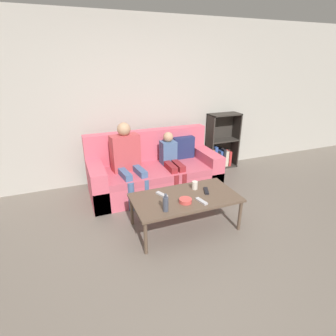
{
  "coord_description": "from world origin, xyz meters",
  "views": [
    {
      "loc": [
        -1.14,
        -1.89,
        1.95
      ],
      "look_at": [
        0.05,
        1.15,
        0.59
      ],
      "focal_mm": 28.0,
      "sensor_mm": 36.0,
      "label": 1
    }
  ],
  "objects_px": {
    "couch": "(154,172)",
    "bottle": "(166,204)",
    "coffee_table": "(185,199)",
    "bookshelf": "(220,147)",
    "person_child": "(171,160)",
    "cup_near": "(195,185)",
    "tv_remote_1": "(201,201)",
    "tv_remote_0": "(162,195)",
    "person_adult": "(127,156)",
    "snack_bowl": "(185,201)",
    "tv_remote_2": "(206,191)"
  },
  "relations": [
    {
      "from": "couch",
      "to": "bottle",
      "type": "distance_m",
      "value": 1.39
    },
    {
      "from": "coffee_table",
      "to": "bookshelf",
      "type": "bearing_deg",
      "value": 47.17
    },
    {
      "from": "bookshelf",
      "to": "person_child",
      "type": "xyz_separation_m",
      "value": [
        -1.26,
        -0.61,
        0.13
      ]
    },
    {
      "from": "bookshelf",
      "to": "cup_near",
      "type": "xyz_separation_m",
      "value": [
        -1.28,
        -1.45,
        0.08
      ]
    },
    {
      "from": "tv_remote_1",
      "to": "couch",
      "type": "bearing_deg",
      "value": 83.67
    },
    {
      "from": "person_child",
      "to": "bottle",
      "type": "xyz_separation_m",
      "value": [
        -0.56,
        -1.2,
        -0.01
      ]
    },
    {
      "from": "coffee_table",
      "to": "tv_remote_0",
      "type": "height_order",
      "value": "tv_remote_0"
    },
    {
      "from": "couch",
      "to": "tv_remote_1",
      "type": "xyz_separation_m",
      "value": [
        0.14,
        -1.31,
        0.14
      ]
    },
    {
      "from": "person_adult",
      "to": "person_child",
      "type": "height_order",
      "value": "person_adult"
    },
    {
      "from": "person_adult",
      "to": "snack_bowl",
      "type": "xyz_separation_m",
      "value": [
        0.39,
        -1.16,
        -0.2
      ]
    },
    {
      "from": "cup_near",
      "to": "person_child",
      "type": "bearing_deg",
      "value": 88.36
    },
    {
      "from": "person_child",
      "to": "bookshelf",
      "type": "bearing_deg",
      "value": 25.63
    },
    {
      "from": "coffee_table",
      "to": "person_child",
      "type": "xyz_separation_m",
      "value": [
        0.22,
        0.98,
        0.13
      ]
    },
    {
      "from": "couch",
      "to": "snack_bowl",
      "type": "relative_size",
      "value": 13.44
    },
    {
      "from": "tv_remote_2",
      "to": "bottle",
      "type": "relative_size",
      "value": 0.85
    },
    {
      "from": "snack_bowl",
      "to": "tv_remote_0",
      "type": "bearing_deg",
      "value": 127.08
    },
    {
      "from": "person_adult",
      "to": "tv_remote_1",
      "type": "distance_m",
      "value": 1.37
    },
    {
      "from": "cup_near",
      "to": "bottle",
      "type": "xyz_separation_m",
      "value": [
        -0.53,
        -0.35,
        0.04
      ]
    },
    {
      "from": "coffee_table",
      "to": "person_child",
      "type": "distance_m",
      "value": 1.02
    },
    {
      "from": "snack_bowl",
      "to": "coffee_table",
      "type": "bearing_deg",
      "value": 65.21
    },
    {
      "from": "tv_remote_2",
      "to": "bottle",
      "type": "bearing_deg",
      "value": -137.5
    },
    {
      "from": "couch",
      "to": "bookshelf",
      "type": "bearing_deg",
      "value": 17.43
    },
    {
      "from": "person_adult",
      "to": "bottle",
      "type": "height_order",
      "value": "person_adult"
    },
    {
      "from": "bookshelf",
      "to": "couch",
      "type": "bearing_deg",
      "value": -162.57
    },
    {
      "from": "snack_bowl",
      "to": "couch",
      "type": "bearing_deg",
      "value": 88.21
    },
    {
      "from": "person_adult",
      "to": "cup_near",
      "type": "bearing_deg",
      "value": -61.48
    },
    {
      "from": "cup_near",
      "to": "tv_remote_2",
      "type": "relative_size",
      "value": 0.59
    },
    {
      "from": "person_child",
      "to": "tv_remote_1",
      "type": "xyz_separation_m",
      "value": [
        -0.1,
        -1.17,
        -0.08
      ]
    },
    {
      "from": "couch",
      "to": "bookshelf",
      "type": "distance_m",
      "value": 1.57
    },
    {
      "from": "tv_remote_0",
      "to": "tv_remote_2",
      "type": "relative_size",
      "value": 1.0
    },
    {
      "from": "couch",
      "to": "person_child",
      "type": "bearing_deg",
      "value": -30.31
    },
    {
      "from": "couch",
      "to": "person_adult",
      "type": "distance_m",
      "value": 0.57
    },
    {
      "from": "couch",
      "to": "snack_bowl",
      "type": "bearing_deg",
      "value": -91.79
    },
    {
      "from": "cup_near",
      "to": "tv_remote_1",
      "type": "relative_size",
      "value": 0.59
    },
    {
      "from": "bookshelf",
      "to": "tv_remote_0",
      "type": "distance_m",
      "value": 2.26
    },
    {
      "from": "person_adult",
      "to": "tv_remote_0",
      "type": "bearing_deg",
      "value": -84.91
    },
    {
      "from": "coffee_table",
      "to": "bottle",
      "type": "relative_size",
      "value": 6.17
    },
    {
      "from": "person_child",
      "to": "bottle",
      "type": "height_order",
      "value": "person_child"
    },
    {
      "from": "bookshelf",
      "to": "tv_remote_0",
      "type": "bearing_deg",
      "value": -139.87
    },
    {
      "from": "person_adult",
      "to": "bottle",
      "type": "xyz_separation_m",
      "value": [
        0.12,
        -1.25,
        -0.13
      ]
    },
    {
      "from": "bookshelf",
      "to": "cup_near",
      "type": "distance_m",
      "value": 1.94
    },
    {
      "from": "couch",
      "to": "tv_remote_2",
      "type": "height_order",
      "value": "couch"
    },
    {
      "from": "person_child",
      "to": "tv_remote_1",
      "type": "relative_size",
      "value": 5.25
    },
    {
      "from": "tv_remote_0",
      "to": "bottle",
      "type": "bearing_deg",
      "value": -126.71
    },
    {
      "from": "tv_remote_2",
      "to": "cup_near",
      "type": "bearing_deg",
      "value": 152.89
    },
    {
      "from": "person_child",
      "to": "tv_remote_0",
      "type": "xyz_separation_m",
      "value": [
        -0.47,
        -0.85,
        -0.08
      ]
    },
    {
      "from": "couch",
      "to": "person_adult",
      "type": "bearing_deg",
      "value": -169.03
    },
    {
      "from": "snack_bowl",
      "to": "bottle",
      "type": "xyz_separation_m",
      "value": [
        -0.28,
        -0.09,
        0.06
      ]
    },
    {
      "from": "tv_remote_1",
      "to": "bookshelf",
      "type": "bearing_deg",
      "value": 40.32
    },
    {
      "from": "person_child",
      "to": "bottle",
      "type": "relative_size",
      "value": 4.5
    }
  ]
}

